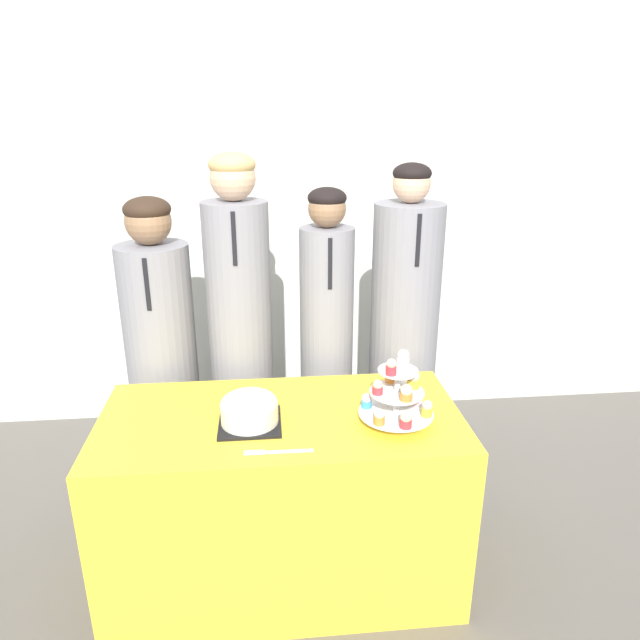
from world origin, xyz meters
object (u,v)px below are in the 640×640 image
Objects in this scene: cake_knife at (267,452)px; student_3 at (403,348)px; student_1 at (241,346)px; student_2 at (326,356)px; student_0 at (163,368)px; round_cake at (249,409)px; cupcake_stand at (398,394)px.

cake_knife is 1.03m from student_3.
student_1 is 1.10× the size of student_2.
student_2 is (0.39, -0.00, -0.07)m from student_1.
student_0 is at bearing 180.00° from student_2.
round_cake reaches higher than cake_knife.
cupcake_stand is 1.15m from student_0.
student_2 is at bearing -180.00° from student_3.
cake_knife is 0.16× the size of student_0.
student_1 is at bearing 98.51° from cake_knife.
student_2 reaches higher than cupcake_stand.
student_1 reaches higher than cake_knife.
student_0 is (-0.94, 0.65, -0.15)m from cupcake_stand.
round_cake is 0.21m from cake_knife.
cupcake_stand is at bearing -74.19° from student_2.
student_0 is at bearing 121.06° from cake_knife.
round_cake is at bearing -139.38° from student_3.
student_3 is (0.18, 0.65, -0.10)m from cupcake_stand.
cupcake_stand is at bearing 18.95° from cake_knife.
student_3 is at bearing 0.00° from student_1.
cupcake_stand is (0.47, 0.15, 0.11)m from cake_knife.
round_cake is at bearing 107.86° from cake_knife.
cake_knife is (0.06, -0.19, -0.06)m from round_cake.
cake_knife is 0.51m from cupcake_stand.
cupcake_stand is 0.17× the size of student_1.
cupcake_stand is at bearing -34.76° from student_0.
student_2 is 0.94× the size of student_3.
student_0 is 0.75m from student_2.
round_cake is at bearing -119.62° from student_2.
round_cake is 0.13× the size of student_1.
student_2 is at bearing 71.29° from cake_knife.
student_1 is at bearing 180.00° from student_2.
student_0 is 0.89× the size of student_1.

